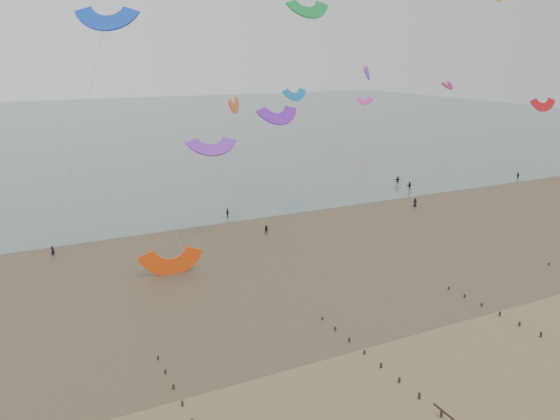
{
  "coord_description": "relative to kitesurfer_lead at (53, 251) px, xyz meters",
  "views": [
    {
      "loc": [
        -24.03,
        -33.98,
        27.65
      ],
      "look_at": [
        6.82,
        28.0,
        8.0
      ],
      "focal_mm": 35.0,
      "sensor_mm": 36.0,
      "label": 1
    }
  ],
  "objects": [
    {
      "name": "kitesurfers",
      "position": [
        50.38,
        3.89,
        0.08
      ],
      "size": [
        136.8,
        28.8,
        1.86
      ],
      "color": "black",
      "rests_on": "ground"
    },
    {
      "name": "sea_and_shore",
      "position": [
        16.39,
        -11.57,
        -0.78
      ],
      "size": [
        500.0,
        665.0,
        0.03
      ],
      "color": "#475654",
      "rests_on": "ground"
    },
    {
      "name": "kites_airborne",
      "position": [
        5.93,
        42.73,
        20.98
      ],
      "size": [
        248.47,
        126.39,
        42.56
      ],
      "color": "#118883",
      "rests_on": "ground"
    },
    {
      "name": "kitesurfer_lead",
      "position": [
        0.0,
        0.0,
        0.0
      ],
      "size": [
        0.69,
        0.62,
        1.57
      ],
      "primitive_type": "imported",
      "rotation": [
        0.0,
        0.0,
        2.61
      ],
      "color": "black",
      "rests_on": "ground"
    },
    {
      "name": "grounded_kite",
      "position": [
        13.42,
        -13.99,
        -0.79
      ],
      "size": [
        7.47,
        6.07,
        3.85
      ],
      "primitive_type": null,
      "rotation": [
        1.54,
        0.0,
        -0.09
      ],
      "color": "#FF4A10",
      "rests_on": "ground"
    },
    {
      "name": "ground",
      "position": [
        20.47,
        -45.97,
        -0.79
      ],
      "size": [
        500.0,
        500.0,
        0.0
      ],
      "primitive_type": "plane",
      "color": "brown",
      "rests_on": "ground"
    }
  ]
}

